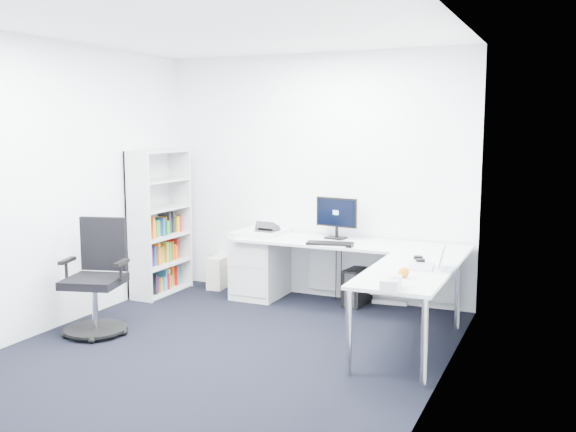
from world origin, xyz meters
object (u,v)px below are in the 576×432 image
at_px(l_desk, 339,282).
at_px(task_chair, 94,278).
at_px(bookshelf, 160,222).
at_px(laptop, 421,255).
at_px(monitor, 336,218).

distance_m(l_desk, task_chair, 2.36).
bearing_deg(l_desk, bookshelf, 178.68).
bearing_deg(l_desk, task_chair, -142.55).
xyz_separation_m(l_desk, laptop, (0.94, -0.57, 0.46)).
height_order(task_chair, monitor, monitor).
xyz_separation_m(bookshelf, monitor, (1.97, 0.42, 0.12)).
bearing_deg(monitor, l_desk, -58.59).
distance_m(bookshelf, task_chair, 1.54).
distance_m(task_chair, laptop, 2.95).
bearing_deg(laptop, l_desk, 143.08).
height_order(l_desk, laptop, laptop).
height_order(task_chair, laptop, task_chair).
bearing_deg(task_chair, l_desk, 22.27).
height_order(l_desk, bookshelf, bookshelf).
bearing_deg(task_chair, laptop, 1.91).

